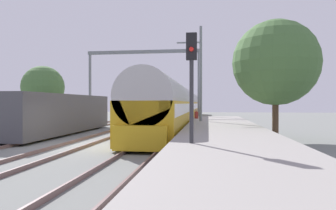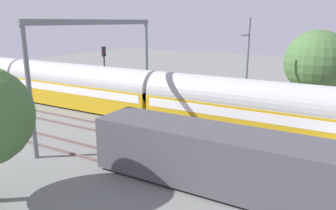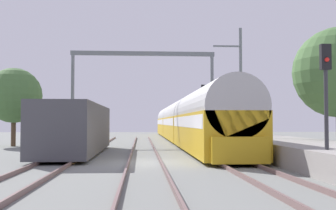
{
  "view_description": "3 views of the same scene",
  "coord_description": "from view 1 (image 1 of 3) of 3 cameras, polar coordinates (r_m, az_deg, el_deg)",
  "views": [
    {
      "loc": [
        6.83,
        -15.29,
        2.24
      ],
      "look_at": [
        3.89,
        6.83,
        2.1
      ],
      "focal_mm": 32.25,
      "sensor_mm": 36.0,
      "label": 1
    },
    {
      "loc": [
        -17.16,
        0.7,
        7.74
      ],
      "look_at": [
        1.8,
        11.56,
        2.02
      ],
      "focal_mm": 34.28,
      "sensor_mm": 36.0,
      "label": 2
    },
    {
      "loc": [
        -0.16,
        -19.39,
        1.86
      ],
      "look_at": [
        1.95,
        13.42,
        3.21
      ],
      "focal_mm": 44.88,
      "sensor_mm": 36.0,
      "label": 3
    }
  ],
  "objects": [
    {
      "name": "ground",
      "position": [
        16.9,
        -16.49,
        -7.29
      ],
      "size": [
        120.0,
        120.0,
        0.0
      ],
      "primitive_type": "plane",
      "color": "slate"
    },
    {
      "name": "track_far_west",
      "position": [
        18.8,
        -27.44,
        -6.29
      ],
      "size": [
        1.51,
        60.0,
        0.16
      ],
      "color": "#6E5451",
      "rests_on": "ground"
    },
    {
      "name": "track_west",
      "position": [
        16.89,
        -16.49,
        -7.02
      ],
      "size": [
        1.52,
        60.0,
        0.16
      ],
      "color": "#6E5451",
      "rests_on": "ground"
    },
    {
      "name": "track_east",
      "position": [
        15.72,
        -3.31,
        -7.55
      ],
      "size": [
        1.51,
        60.0,
        0.16
      ],
      "color": "#6E5451",
      "rests_on": "ground"
    },
    {
      "name": "platform",
      "position": [
        17.41,
        10.47,
        -5.56
      ],
      "size": [
        4.4,
        28.0,
        0.9
      ],
      "color": "gray",
      "rests_on": "ground"
    },
    {
      "name": "passenger_train",
      "position": [
        37.57,
        3.09,
        -0.06
      ],
      "size": [
        2.93,
        49.2,
        3.82
      ],
      "color": "gold",
      "rests_on": "ground"
    },
    {
      "name": "freight_car",
      "position": [
        23.28,
        -19.86,
        -1.56
      ],
      "size": [
        2.8,
        13.0,
        2.7
      ],
      "color": "#47474C",
      "rests_on": "ground"
    },
    {
      "name": "person_crossing",
      "position": [
        26.52,
        5.37,
        -2.27
      ],
      "size": [
        0.34,
        0.45,
        1.73
      ],
      "rotation": [
        0.0,
        0.0,
        1.86
      ],
      "color": "#303030",
      "rests_on": "ground"
    },
    {
      "name": "railway_signal_near",
      "position": [
        10.17,
        4.47,
        4.42
      ],
      "size": [
        0.36,
        0.3,
        4.59
      ],
      "color": "#2D2D33",
      "rests_on": "ground"
    },
    {
      "name": "railway_signal_far",
      "position": [
        36.03,
        5.95,
        2.32
      ],
      "size": [
        0.36,
        0.3,
        5.48
      ],
      "color": "#2D2D33",
      "rests_on": "ground"
    },
    {
      "name": "catenary_gantry",
      "position": [
        32.25,
        -4.73,
        6.34
      ],
      "size": [
        12.18,
        0.28,
        7.86
      ],
      "color": "slate",
      "rests_on": "ground"
    },
    {
      "name": "catenary_pole_east_mid",
      "position": [
        22.77,
        6.09,
        5.16
      ],
      "size": [
        1.9,
        0.2,
        8.0
      ],
      "color": "slate",
      "rests_on": "ground"
    },
    {
      "name": "tree_west_background",
      "position": [
        33.59,
        -22.55,
        3.2
      ],
      "size": [
        4.27,
        4.27,
        6.07
      ],
      "color": "#4C3826",
      "rests_on": "ground"
    },
    {
      "name": "tree_east_background",
      "position": [
        18.97,
        19.66,
        7.51
      ],
      "size": [
        5.01,
        5.01,
        7.12
      ],
      "color": "#4C3826",
      "rests_on": "ground"
    }
  ]
}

